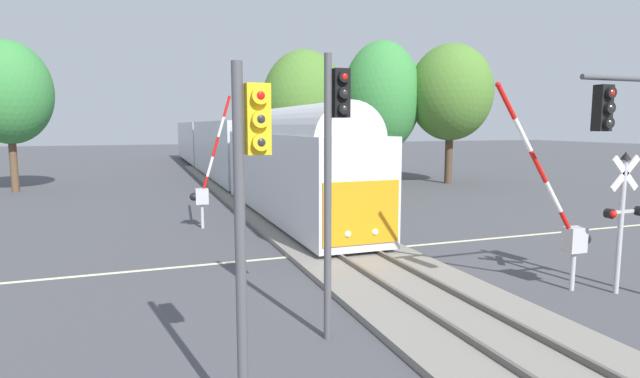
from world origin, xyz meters
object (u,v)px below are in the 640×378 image
object	(u,v)px
crossing_gate_near	(567,224)
traffic_signal_far_side	(371,146)
crossing_signal_mast	(623,208)
elm_centre_background	(304,104)
maple_right_background	(451,93)
commuter_train	(225,147)
traffic_signal_near_left	(249,191)
oak_far_right	(382,97)
pine_left_background	(8,93)
traffic_signal_median	(334,152)
crossing_gate_far	(204,186)

from	to	relation	value
crossing_gate_near	traffic_signal_far_side	distance (m)	15.51
crossing_signal_mast	elm_centre_background	size ratio (longest dim) A/B	0.36
traffic_signal_far_side	maple_right_background	bearing A→B (deg)	37.65
commuter_train	crossing_gate_near	xyz separation A→B (m)	(4.04, -32.51, -0.81)
traffic_signal_near_left	maple_right_background	world-z (taller)	maple_right_background
elm_centre_background	oak_far_right	bearing A→B (deg)	-35.09
pine_left_background	traffic_signal_median	bearing A→B (deg)	-68.37
traffic_signal_far_side	oak_far_right	world-z (taller)	oak_far_right
maple_right_background	oak_far_right	xyz separation A→B (m)	(-4.86, 2.25, -0.33)
traffic_signal_median	pine_left_background	world-z (taller)	pine_left_background
traffic_signal_median	maple_right_background	xyz separation A→B (m)	(19.36, 24.43, 3.07)
traffic_signal_median	maple_right_background	bearing A→B (deg)	51.60
traffic_signal_near_left	pine_left_background	xyz separation A→B (m)	(-9.56, 32.82, 3.11)
traffic_signal_median	traffic_signal_far_side	xyz separation A→B (m)	(8.57, 16.11, -0.63)
commuter_train	maple_right_background	size ratio (longest dim) A/B	5.46
crossing_gate_near	traffic_signal_median	size ratio (longest dim) A/B	0.94
crossing_gate_far	oak_far_right	distance (m)	21.33
crossing_gate_far	elm_centre_background	distance (m)	20.69
maple_right_background	commuter_train	bearing A→B (deg)	151.49
traffic_signal_far_side	oak_far_right	bearing A→B (deg)	60.72
crossing_gate_far	crossing_gate_near	bearing A→B (deg)	-55.93
crossing_gate_near	crossing_gate_far	distance (m)	14.81
commuter_train	pine_left_background	distance (m)	15.91
pine_left_background	oak_far_right	world-z (taller)	oak_far_right
crossing_signal_mast	pine_left_background	world-z (taller)	pine_left_background
traffic_signal_far_side	pine_left_background	size ratio (longest dim) A/B	0.49
crossing_gate_far	maple_right_background	xyz separation A→B (m)	(20.49, 11.42, 5.20)
traffic_signal_near_left	oak_far_right	xyz separation A→B (m)	(16.87, 29.40, 3.11)
pine_left_background	elm_centre_background	xyz separation A→B (m)	(21.18, 0.27, -0.49)
commuter_train	traffic_signal_median	distance (m)	33.42
elm_centre_background	crossing_signal_mast	bearing A→B (deg)	-91.56
maple_right_background	traffic_signal_near_left	bearing A→B (deg)	-128.67
pine_left_background	commuter_train	bearing A→B (deg)	11.80
commuter_train	traffic_signal_far_side	bearing A→B (deg)	-72.36
traffic_signal_near_left	maple_right_background	size ratio (longest dim) A/B	0.50
pine_left_background	oak_far_right	bearing A→B (deg)	-7.38
crossing_signal_mast	traffic_signal_near_left	size ratio (longest dim) A/B	0.71
traffic_signal_far_side	crossing_gate_near	bearing A→B (deg)	-95.22
crossing_gate_far	maple_right_background	distance (m)	24.03
crossing_gate_near	pine_left_background	xyz separation A→B (m)	(-19.10, 29.36, 4.87)
traffic_signal_far_side	pine_left_background	bearing A→B (deg)	145.70
traffic_signal_median	traffic_signal_near_left	bearing A→B (deg)	-131.01
crossing_signal_mast	oak_far_right	xyz separation A→B (m)	(6.08, 26.59, 4.40)
traffic_signal_near_left	pine_left_background	distance (m)	34.33
crossing_gate_far	traffic_signal_near_left	size ratio (longest dim) A/B	1.08
maple_right_background	crossing_signal_mast	bearing A→B (deg)	-114.19
traffic_signal_near_left	elm_centre_background	xyz separation A→B (m)	(11.62, 33.09, 2.62)
crossing_gate_near	elm_centre_background	world-z (taller)	elm_centre_background
crossing_gate_far	traffic_signal_median	distance (m)	13.23
traffic_signal_median	pine_left_background	bearing A→B (deg)	111.63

